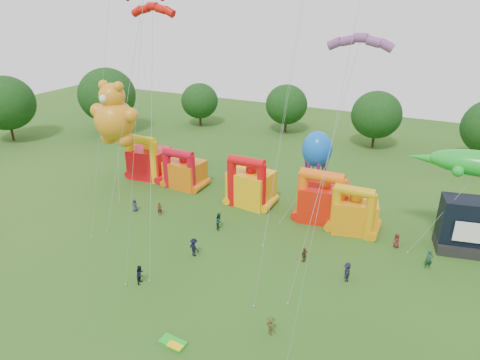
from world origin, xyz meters
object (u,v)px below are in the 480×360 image
at_px(gecko_kite, 455,196).
at_px(spectator_0, 135,205).
at_px(bouncy_castle_0, 148,161).
at_px(spectator_4, 304,255).
at_px(octopus_kite, 308,172).
at_px(bouncy_castle_2, 250,185).
at_px(teddy_bear_kite, 115,128).

relative_size(gecko_kite, spectator_0, 7.75).
distance_m(bouncy_castle_0, spectator_4, 28.61).
height_order(gecko_kite, octopus_kite, gecko_kite).
distance_m(bouncy_castle_2, spectator_0, 14.04).
height_order(octopus_kite, spectator_0, octopus_kite).
relative_size(spectator_0, spectator_4, 1.00).
bearing_deg(gecko_kite, bouncy_castle_0, 176.13).
relative_size(teddy_bear_kite, spectator_4, 9.38).
height_order(bouncy_castle_0, gecko_kite, gecko_kite).
xyz_separation_m(octopus_kite, spectator_4, (3.56, -12.03, -3.61)).
relative_size(bouncy_castle_0, teddy_bear_kite, 0.45).
bearing_deg(teddy_bear_kite, spectator_0, -36.86).
bearing_deg(teddy_bear_kite, gecko_kite, 4.23).
distance_m(bouncy_castle_2, spectator_4, 13.67).
bearing_deg(spectator_4, bouncy_castle_2, -102.33).
xyz_separation_m(gecko_kite, octopus_kite, (-15.71, 3.75, -1.57)).
bearing_deg(octopus_kite, teddy_bear_kite, -164.02).
bearing_deg(octopus_kite, bouncy_castle_2, -156.45).
distance_m(gecko_kite, octopus_kite, 16.23).
distance_m(bouncy_castle_2, teddy_bear_kite, 18.26).
bearing_deg(gecko_kite, teddy_bear_kite, -175.77).
bearing_deg(spectator_4, gecko_kite, 154.96).
relative_size(bouncy_castle_0, spectator_4, 4.19).
bearing_deg(bouncy_castle_0, gecko_kite, -3.87).
bearing_deg(spectator_0, spectator_4, -18.77).
xyz_separation_m(bouncy_castle_2, spectator_0, (-11.59, -7.75, -1.72)).
xyz_separation_m(teddy_bear_kite, spectator_4, (26.69, -5.40, -7.82)).
bearing_deg(bouncy_castle_2, spectator_0, -146.24).
bearing_deg(teddy_bear_kite, bouncy_castle_2, 12.94).
bearing_deg(spectator_0, gecko_kite, -3.39).
height_order(bouncy_castle_2, gecko_kite, gecko_kite).
bearing_deg(octopus_kite, gecko_kite, -13.44).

